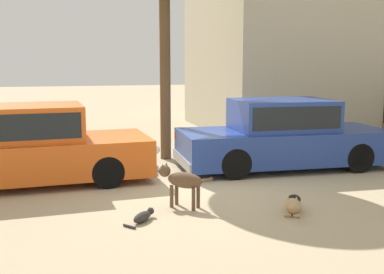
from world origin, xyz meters
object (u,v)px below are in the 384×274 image
(parked_sedan_second, at_px, (283,134))
(parked_sedan_nearest, at_px, (29,145))
(stray_dog_tan, at_px, (293,204))
(stray_cat, at_px, (143,216))
(stray_dog_spotted, at_px, (181,180))

(parked_sedan_second, bearing_deg, parked_sedan_nearest, -177.67)
(stray_dog_tan, distance_m, stray_cat, 2.32)
(parked_sedan_nearest, xyz_separation_m, stray_dog_tan, (4.02, -3.04, -0.59))
(parked_sedan_nearest, bearing_deg, parked_sedan_second, -3.04)
(parked_sedan_second, xyz_separation_m, stray_cat, (-3.59, -2.76, -0.67))
(parked_sedan_second, height_order, stray_dog_spotted, parked_sedan_second)
(parked_sedan_second, height_order, stray_cat, parked_sedan_second)
(parked_sedan_second, height_order, stray_dog_tan, parked_sedan_second)
(stray_dog_tan, height_order, stray_cat, stray_dog_tan)
(parked_sedan_nearest, xyz_separation_m, stray_dog_spotted, (2.43, -2.26, -0.30))
(parked_sedan_nearest, distance_m, stray_dog_tan, 5.07)
(stray_cat, bearing_deg, stray_dog_tan, -54.15)
(parked_sedan_second, distance_m, stray_cat, 4.58)
(parked_sedan_nearest, distance_m, stray_dog_spotted, 3.33)
(stray_dog_spotted, bearing_deg, stray_dog_tan, -163.22)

